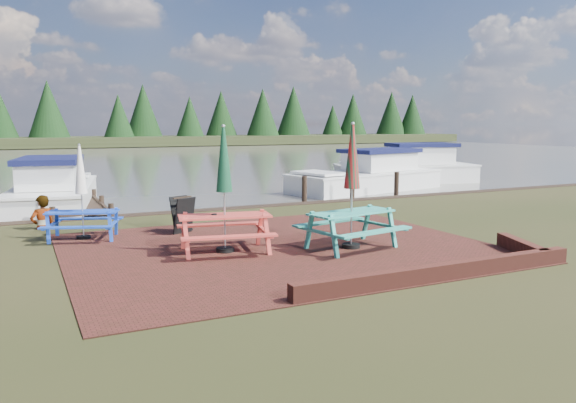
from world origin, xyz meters
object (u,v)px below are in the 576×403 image
at_px(picnic_table_red, 225,209).
at_px(boat_near, 369,177).
at_px(boat_jetty, 54,193).
at_px(picnic_table_teal, 352,206).
at_px(chalkboard, 183,215).
at_px(person, 41,196).
at_px(picnic_table_blue, 82,207).
at_px(jetty, 70,198).
at_px(boat_far, 409,170).

distance_m(picnic_table_red, boat_near, 13.75).
bearing_deg(picnic_table_red, boat_jetty, 118.62).
bearing_deg(picnic_table_teal, chalkboard, 120.16).
distance_m(picnic_table_teal, picnic_table_red, 2.75).
height_order(picnic_table_teal, chalkboard, picnic_table_teal).
bearing_deg(person, picnic_table_teal, 117.45).
bearing_deg(boat_jetty, chalkboard, -59.15).
height_order(picnic_table_teal, picnic_table_blue, picnic_table_teal).
height_order(picnic_table_blue, boat_near, picnic_table_blue).
bearing_deg(boat_jetty, picnic_table_teal, -51.72).
bearing_deg(jetty, chalkboard, -75.21).
height_order(chalkboard, person, person).
bearing_deg(picnic_table_blue, boat_near, 47.97).
bearing_deg(chalkboard, person, 120.73).
xyz_separation_m(boat_jetty, person, (-0.56, -4.63, 0.47)).
bearing_deg(jetty, boat_jetty, -122.45).
xyz_separation_m(boat_near, boat_far, (3.76, 2.01, 0.05)).
xyz_separation_m(picnic_table_teal, boat_far, (11.14, 12.29, -0.51)).
bearing_deg(picnic_table_blue, picnic_table_teal, -14.88).
distance_m(chalkboard, boat_far, 16.62).
bearing_deg(picnic_table_red, jetty, 114.28).
height_order(jetty, boat_jetty, boat_jetty).
bearing_deg(picnic_table_teal, person, 126.95).
relative_size(picnic_table_red, boat_near, 0.34).
height_order(jetty, boat_near, boat_near).
height_order(picnic_table_red, person, picnic_table_red).
height_order(picnic_table_red, jetty, picnic_table_red).
distance_m(jetty, person, 5.67).
distance_m(boat_far, person, 18.44).
relative_size(picnic_table_blue, jetty, 0.25).
height_order(picnic_table_blue, boat_far, picnic_table_blue).
relative_size(picnic_table_teal, jetty, 0.30).
bearing_deg(picnic_table_teal, picnic_table_red, 151.44).
height_order(boat_near, person, person).
bearing_deg(picnic_table_teal, boat_far, 37.32).
bearing_deg(picnic_table_teal, boat_jetty, 107.74).
bearing_deg(boat_near, chalkboard, 111.39).
relative_size(jetty, boat_near, 1.17).
bearing_deg(boat_far, chalkboard, 135.69).
height_order(boat_jetty, person, person).
xyz_separation_m(chalkboard, jetty, (-2.03, 7.69, -0.36)).
bearing_deg(jetty, picnic_table_teal, -66.09).
relative_size(chalkboard, jetty, 0.10).
height_order(picnic_table_teal, person, picnic_table_teal).
relative_size(boat_near, person, 4.44).
relative_size(picnic_table_blue, chalkboard, 2.44).
distance_m(boat_jetty, boat_near, 12.82).
relative_size(picnic_table_blue, boat_near, 0.29).
bearing_deg(picnic_table_blue, boat_far, 48.00).
distance_m(chalkboard, jetty, 7.96).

